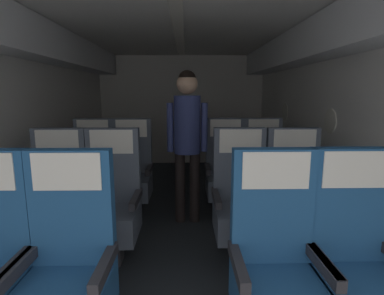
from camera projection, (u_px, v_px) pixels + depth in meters
ground at (179, 224)px, 3.32m from camera, size 3.45×6.26×0.02m
fuselage_shell at (179, 78)px, 3.29m from camera, size 3.33×5.91×2.18m
seat_a_left_aisle at (67, 275)px, 1.57m from camera, size 0.48×0.47×1.11m
seat_a_right_aisle at (356, 270)px, 1.62m from camera, size 0.48×0.47×1.11m
seat_a_right_window at (276, 273)px, 1.60m from camera, size 0.48×0.47×1.11m
seat_b_left_window at (58, 206)px, 2.53m from camera, size 0.48×0.47×1.11m
seat_b_left_aisle at (112, 206)px, 2.53m from camera, size 0.48×0.47×1.11m
seat_b_right_aisle at (295, 205)px, 2.56m from camera, size 0.48×0.47×1.11m
seat_b_right_window at (241, 205)px, 2.57m from camera, size 0.48×0.47×1.11m
seat_c_left_window at (93, 175)px, 3.47m from camera, size 0.48×0.47×1.11m
seat_c_left_aisle at (132, 175)px, 3.49m from camera, size 0.48×0.47×1.11m
seat_c_right_aisle at (264, 174)px, 3.54m from camera, size 0.48×0.47×1.11m
seat_c_right_window at (226, 174)px, 3.52m from camera, size 0.48×0.47×1.11m
flight_attendant at (187, 131)px, 3.20m from camera, size 0.43×0.28×1.64m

